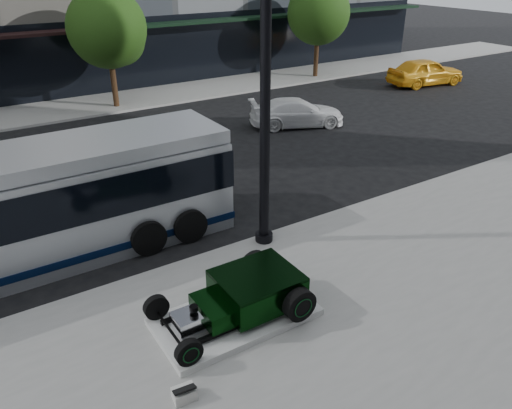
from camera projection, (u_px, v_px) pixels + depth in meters
ground at (223, 211)px, 15.44m from camera, size 120.00×120.00×0.00m
sidewalk_far at (92, 105)px, 25.95m from camera, size 70.00×4.00×0.12m
street_trees at (110, 31)px, 24.13m from camera, size 29.80×3.80×5.70m
display_plinth at (235, 316)px, 10.66m from camera, size 3.40×1.80×0.15m
hot_rod at (248, 292)px, 10.60m from camera, size 3.22×2.00×0.81m
info_plaque at (184, 393)px, 8.74m from camera, size 0.43×0.34×0.31m
lamppost at (265, 96)px, 11.85m from camera, size 0.47×0.47×8.61m
white_sedan at (297, 112)px, 22.80m from camera, size 4.66×3.23×1.25m
yellow_taxi at (425, 72)px, 29.84m from camera, size 4.93×2.60×1.60m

